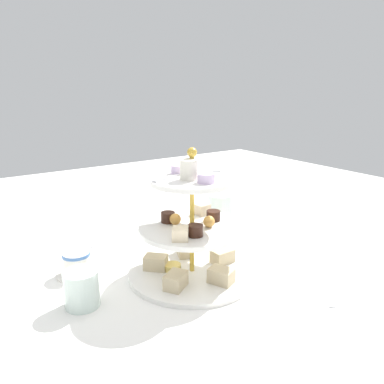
{
  "coord_description": "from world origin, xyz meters",
  "views": [
    {
      "loc": [
        0.42,
        0.61,
        0.39
      ],
      "look_at": [
        0.0,
        0.0,
        0.18
      ],
      "focal_mm": 35.81,
      "sensor_mm": 36.0,
      "label": 1
    }
  ],
  "objects_px": {
    "water_glass_tall_right": "(221,215)",
    "butter_knife_left": "(330,285)",
    "teacup_with_saucer": "(77,264)",
    "tiered_serving_stand": "(192,239)",
    "water_glass_short_left": "(82,289)",
    "butter_knife_right": "(118,237)"
  },
  "relations": [
    {
      "from": "water_glass_tall_right",
      "to": "butter_knife_left",
      "type": "xyz_separation_m",
      "value": [
        -0.02,
        0.34,
        -0.06
      ]
    },
    {
      "from": "teacup_with_saucer",
      "to": "butter_knife_left",
      "type": "distance_m",
      "value": 0.53
    },
    {
      "from": "butter_knife_left",
      "to": "tiered_serving_stand",
      "type": "bearing_deg",
      "value": 96.61
    },
    {
      "from": "tiered_serving_stand",
      "to": "butter_knife_left",
      "type": "distance_m",
      "value": 0.3
    },
    {
      "from": "water_glass_short_left",
      "to": "water_glass_tall_right",
      "type": "bearing_deg",
      "value": -163.87
    },
    {
      "from": "tiered_serving_stand",
      "to": "butter_knife_right",
      "type": "height_order",
      "value": "tiered_serving_stand"
    },
    {
      "from": "water_glass_tall_right",
      "to": "butter_knife_right",
      "type": "xyz_separation_m",
      "value": [
        0.24,
        -0.14,
        -0.06
      ]
    },
    {
      "from": "water_glass_short_left",
      "to": "teacup_with_saucer",
      "type": "height_order",
      "value": "water_glass_short_left"
    },
    {
      "from": "water_glass_tall_right",
      "to": "teacup_with_saucer",
      "type": "height_order",
      "value": "water_glass_tall_right"
    },
    {
      "from": "water_glass_tall_right",
      "to": "water_glass_short_left",
      "type": "relative_size",
      "value": 1.68
    },
    {
      "from": "water_glass_tall_right",
      "to": "water_glass_short_left",
      "type": "xyz_separation_m",
      "value": [
        0.42,
        0.12,
        -0.02
      ]
    },
    {
      "from": "water_glass_tall_right",
      "to": "butter_knife_right",
      "type": "height_order",
      "value": "water_glass_tall_right"
    },
    {
      "from": "water_glass_short_left",
      "to": "butter_knife_left",
      "type": "xyz_separation_m",
      "value": [
        -0.44,
        0.21,
        -0.03
      ]
    },
    {
      "from": "tiered_serving_stand",
      "to": "butter_knife_left",
      "type": "relative_size",
      "value": 1.62
    },
    {
      "from": "water_glass_short_left",
      "to": "tiered_serving_stand",
      "type": "bearing_deg",
      "value": 176.08
    },
    {
      "from": "butter_knife_left",
      "to": "teacup_with_saucer",
      "type": "bearing_deg",
      "value": 100.75
    },
    {
      "from": "water_glass_tall_right",
      "to": "teacup_with_saucer",
      "type": "bearing_deg",
      "value": -0.39
    },
    {
      "from": "tiered_serving_stand",
      "to": "teacup_with_saucer",
      "type": "bearing_deg",
      "value": -35.03
    },
    {
      "from": "butter_knife_right",
      "to": "butter_knife_left",
      "type": "bearing_deg",
      "value": 104.52
    },
    {
      "from": "tiered_serving_stand",
      "to": "water_glass_short_left",
      "type": "bearing_deg",
      "value": -3.92
    },
    {
      "from": "butter_knife_left",
      "to": "butter_knife_right",
      "type": "bearing_deg",
      "value": 78.16
    },
    {
      "from": "water_glass_tall_right",
      "to": "tiered_serving_stand",
      "type": "bearing_deg",
      "value": 36.08
    }
  ]
}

